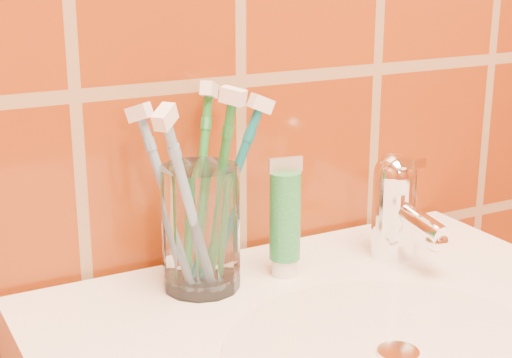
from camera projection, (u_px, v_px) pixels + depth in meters
glass_tumbler at (201, 228)px, 0.78m from camera, size 0.10×0.10×0.13m
toothpaste_tube at (285, 221)px, 0.81m from camera, size 0.04×0.03×0.13m
faucet at (397, 203)px, 0.86m from camera, size 0.05×0.11×0.12m
toothbrush_0 at (168, 200)px, 0.78m from camera, size 0.13×0.14×0.20m
toothbrush_1 at (190, 207)px, 0.73m from camera, size 0.17×0.16×0.22m
toothbrush_2 at (229, 191)px, 0.80m from camera, size 0.11×0.10×0.19m
toothbrush_3 at (219, 191)px, 0.77m from camera, size 0.09×0.09×0.22m
toothbrush_4 at (201, 184)px, 0.80m from camera, size 0.15×0.15×0.22m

